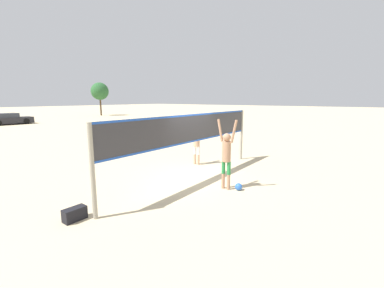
% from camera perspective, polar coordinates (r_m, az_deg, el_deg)
% --- Properties ---
extents(ground_plane, '(200.00, 200.00, 0.00)m').
position_cam_1_polar(ground_plane, '(9.60, 0.00, -7.76)').
color(ground_plane, beige).
extents(volleyball_net, '(8.09, 0.12, 2.39)m').
position_cam_1_polar(volleyball_net, '(9.22, 0.00, 2.41)').
color(volleyball_net, gray).
rests_on(volleyball_net, ground_plane).
extents(player_spiker, '(0.28, 0.73, 2.29)m').
position_cam_1_polar(player_spiker, '(8.33, 7.67, -1.95)').
color(player_spiker, tan).
rests_on(player_spiker, ground_plane).
extents(player_blocker, '(0.28, 0.69, 2.05)m').
position_cam_1_polar(player_blocker, '(11.42, 1.03, 0.67)').
color(player_blocker, tan).
rests_on(player_blocker, ground_plane).
extents(volleyball, '(0.23, 0.23, 0.23)m').
position_cam_1_polar(volleyball, '(8.57, 10.31, -9.32)').
color(volleyball, blue).
rests_on(volleyball, ground_plane).
extents(gear_bag, '(0.54, 0.26, 0.32)m').
position_cam_1_polar(gear_bag, '(7.09, -24.62, -13.97)').
color(gear_bag, black).
rests_on(gear_bag, ground_plane).
extents(parked_car_near, '(4.50, 2.06, 1.30)m').
position_cam_1_polar(parked_car_near, '(36.29, -35.50, 4.48)').
color(parked_car_near, '#232328').
rests_on(parked_car_near, ground_plane).
extents(tree_left_cluster, '(3.00, 3.00, 5.71)m').
position_cam_1_polar(tree_left_cluster, '(48.41, -19.81, 10.95)').
color(tree_left_cluster, '#4C3823').
rests_on(tree_left_cluster, ground_plane).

